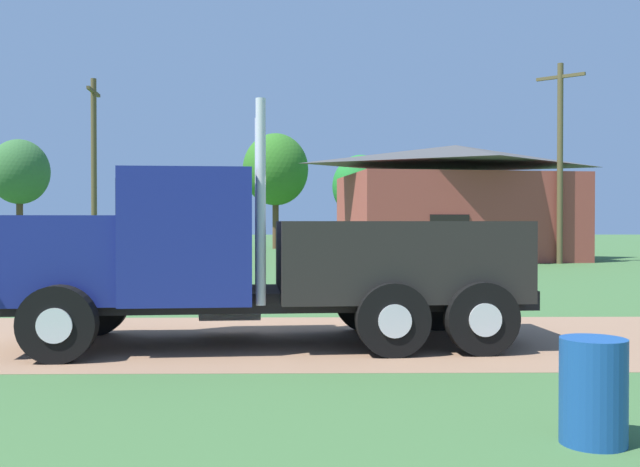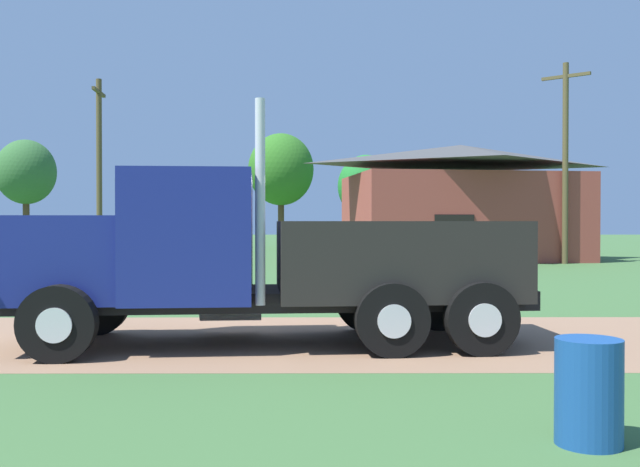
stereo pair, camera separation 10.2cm
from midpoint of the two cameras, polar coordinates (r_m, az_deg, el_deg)
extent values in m
plane|color=#3E6735|center=(11.43, -1.76, -8.38)|extent=(200.00, 200.00, 0.00)
cube|color=#906C51|center=(11.43, -1.76, -8.36)|extent=(120.00, 5.15, 0.01)
cube|color=black|center=(10.91, -3.80, -5.12)|extent=(7.72, 2.19, 0.28)
cube|color=navy|center=(11.18, -19.24, -1.84)|extent=(1.83, 2.20, 1.24)
cube|color=silver|center=(11.45, -23.53, -4.00)|extent=(0.34, 2.28, 0.32)
cube|color=navy|center=(10.89, -10.40, -0.16)|extent=(1.97, 2.51, 1.89)
cube|color=#2D3D4C|center=(11.01, -15.15, 1.80)|extent=(0.20, 1.97, 0.83)
cylinder|color=silver|center=(9.91, -5.02, 2.51)|extent=(0.14, 0.14, 2.84)
cylinder|color=silver|center=(11.79, -5.09, 2.25)|extent=(0.14, 0.14, 2.84)
cylinder|color=silver|center=(11.97, -7.38, -5.63)|extent=(1.04, 0.60, 0.52)
cube|color=black|center=(11.07, 5.69, -2.03)|extent=(3.74, 2.65, 1.16)
cylinder|color=black|center=(10.09, -20.37, -6.75)|extent=(1.04, 0.38, 1.02)
cylinder|color=silver|center=(9.93, -20.61, -6.86)|extent=(0.46, 0.08, 0.46)
cylinder|color=black|center=(12.38, -17.54, -5.33)|extent=(1.04, 0.38, 1.02)
cylinder|color=silver|center=(12.53, -17.38, -5.25)|extent=(0.46, 0.08, 0.46)
cylinder|color=black|center=(10.24, 12.41, -6.60)|extent=(1.04, 0.38, 1.02)
cylinder|color=silver|center=(10.09, 12.69, -6.71)|extent=(0.46, 0.08, 0.46)
cylinder|color=black|center=(12.50, 9.06, -5.24)|extent=(1.04, 0.38, 1.02)
cylinder|color=silver|center=(12.66, 8.88, -5.16)|extent=(0.46, 0.08, 0.46)
cylinder|color=black|center=(9.93, 5.48, -6.82)|extent=(1.04, 0.38, 1.02)
cylinder|color=silver|center=(9.78, 5.66, -6.94)|extent=(0.46, 0.08, 0.46)
cylinder|color=black|center=(12.25, 3.37, -5.35)|extent=(1.04, 0.38, 1.02)
cylinder|color=silver|center=(12.41, 3.25, -5.28)|extent=(0.46, 0.08, 0.46)
cylinder|color=#19478C|center=(6.48, 20.41, -11.64)|extent=(0.55, 0.55, 0.88)
cube|color=#964035|center=(36.16, 10.63, 1.24)|extent=(11.55, 8.77, 4.18)
pyramid|color=#464646|center=(36.31, 10.64, 6.12)|extent=(12.13, 9.21, 1.00)
cube|color=black|center=(32.14, 10.15, -0.47)|extent=(1.79, 0.31, 2.20)
cylinder|color=brown|center=(34.63, -17.57, 4.76)|extent=(0.26, 0.26, 8.43)
cube|color=brown|center=(35.06, -17.60, 10.67)|extent=(0.30, 2.20, 0.14)
cylinder|color=brown|center=(34.06, 18.41, 5.28)|extent=(0.26, 0.26, 8.97)
cube|color=brown|center=(34.59, 18.44, 11.71)|extent=(1.78, 1.52, 0.14)
cylinder|color=#513823|center=(52.94, -22.76, 0.81)|extent=(0.44, 0.44, 3.70)
ellipsoid|color=#316330|center=(53.06, -22.78, 4.54)|extent=(4.00, 4.00, 4.40)
cylinder|color=#513823|center=(50.93, -3.60, 0.91)|extent=(0.44, 0.44, 3.76)
ellipsoid|color=#2F6D20|center=(51.07, -3.60, 5.10)|extent=(4.63, 4.63, 5.09)
cylinder|color=#513823|center=(50.93, 3.20, 0.37)|extent=(0.44, 0.44, 2.80)
ellipsoid|color=#22782E|center=(50.99, 3.20, 3.76)|extent=(4.04, 4.04, 4.45)
camera|label=1|loc=(0.05, -90.27, 0.00)|focal=40.36mm
camera|label=2|loc=(0.05, 89.73, 0.00)|focal=40.36mm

